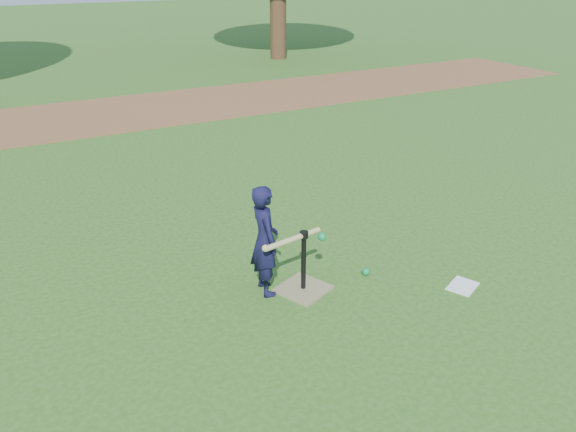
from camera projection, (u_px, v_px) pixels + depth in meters
ground at (265, 296)px, 5.22m from camera, size 80.00×80.00×0.00m
dirt_strip at (96, 116)px, 11.19m from camera, size 24.00×3.00×0.01m
child at (265, 240)px, 5.08m from camera, size 0.30×0.41×1.06m
wiffle_ball_ground at (366, 271)px, 5.55m from camera, size 0.08×0.08×0.08m
clipboard at (463, 286)px, 5.36m from camera, size 0.37×0.33×0.01m
batting_tee at (303, 280)px, 5.27m from camera, size 0.56×0.56×0.61m
swing_action at (297, 239)px, 5.00m from camera, size 0.63×0.19×0.08m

